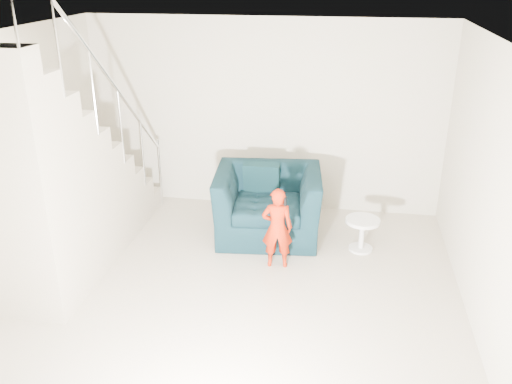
% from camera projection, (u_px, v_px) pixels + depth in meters
% --- Properties ---
extents(floor, '(5.50, 5.50, 0.00)m').
position_uv_depth(floor, '(223.00, 310.00, 5.63)').
color(floor, tan).
rests_on(floor, ground).
extents(ceiling, '(5.50, 5.50, 0.00)m').
position_uv_depth(ceiling, '(215.00, 44.00, 4.58)').
color(ceiling, silver).
rests_on(ceiling, back_wall).
extents(back_wall, '(5.00, 0.00, 5.00)m').
position_uv_depth(back_wall, '(264.00, 116.00, 7.60)').
color(back_wall, '#B4AF93').
rests_on(back_wall, floor).
extents(right_wall, '(0.00, 5.50, 5.50)m').
position_uv_depth(right_wall, '(498.00, 210.00, 4.72)').
color(right_wall, '#B4AF93').
rests_on(right_wall, floor).
extents(armchair, '(1.46, 1.31, 0.88)m').
position_uv_depth(armchair, '(268.00, 203.00, 7.07)').
color(armchair, black).
rests_on(armchair, floor).
extents(toddler, '(0.39, 0.28, 0.99)m').
position_uv_depth(toddler, '(277.00, 228.00, 6.29)').
color(toddler, '#8E0405').
rests_on(toddler, floor).
extents(side_table, '(0.43, 0.43, 0.43)m').
position_uv_depth(side_table, '(362.00, 229.00, 6.72)').
color(side_table, silver).
rests_on(side_table, floor).
extents(staircase, '(1.02, 3.03, 3.62)m').
position_uv_depth(staircase, '(58.00, 194.00, 6.07)').
color(staircase, '#ADA089').
rests_on(staircase, floor).
extents(cushion, '(0.48, 0.23, 0.48)m').
position_uv_depth(cushion, '(262.00, 179.00, 7.23)').
color(cushion, black).
rests_on(cushion, armchair).
extents(throw, '(0.05, 0.49, 0.55)m').
position_uv_depth(throw, '(224.00, 193.00, 7.10)').
color(throw, black).
rests_on(throw, armchair).
extents(phone, '(0.03, 0.05, 0.10)m').
position_uv_depth(phone, '(286.00, 201.00, 6.09)').
color(phone, black).
rests_on(phone, toddler).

